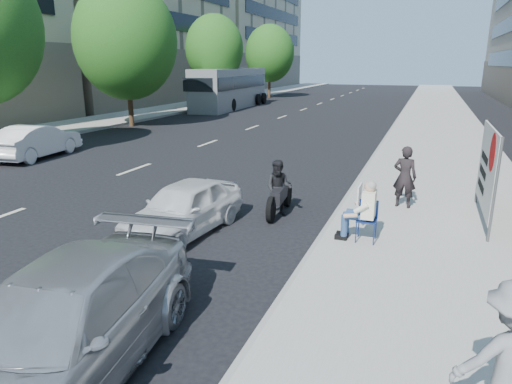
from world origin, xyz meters
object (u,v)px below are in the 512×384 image
at_px(parked_sedan, 60,328).
at_px(protest_banner, 487,168).
at_px(white_sedan_mid, 37,141).
at_px(jogger, 512,362).
at_px(pedestrian_woman, 405,177).
at_px(motorcycle, 279,191).
at_px(white_sedan_near, 184,208).
at_px(bus, 231,89).
at_px(seated_protester, 362,207).

bearing_deg(parked_sedan, protest_banner, 49.35).
bearing_deg(white_sedan_mid, parked_sedan, 129.50).
relative_size(jogger, parked_sedan, 0.35).
bearing_deg(white_sedan_mid, pedestrian_woman, 164.34).
xyz_separation_m(parked_sedan, white_sedan_mid, (-11.01, 10.46, -0.02)).
height_order(jogger, motorcycle, jogger).
bearing_deg(jogger, white_sedan_near, -49.06).
xyz_separation_m(motorcycle, bus, (-12.81, 26.19, 1.00)).
bearing_deg(parked_sedan, seated_protester, 56.48).
xyz_separation_m(pedestrian_woman, motorcycle, (-2.95, -1.31, -0.31)).
relative_size(seated_protester, parked_sedan, 0.27).
xyz_separation_m(seated_protester, bus, (-15.08, 27.61, 0.76)).
bearing_deg(white_sedan_mid, protest_banner, 163.93).
bearing_deg(white_sedan_near, motorcycle, 56.91).
height_order(jogger, white_sedan_near, jogger).
bearing_deg(bus, seated_protester, -64.05).
bearing_deg(bus, pedestrian_woman, -60.35).
distance_m(jogger, white_sedan_near, 7.31).
relative_size(motorcycle, bus, 0.17).
xyz_separation_m(parked_sedan, motorcycle, (0.52, 6.94, -0.06)).
bearing_deg(protest_banner, seated_protester, -136.95).
bearing_deg(bus, white_sedan_mid, -89.47).
bearing_deg(pedestrian_woman, jogger, 108.11).
bearing_deg(pedestrian_woman, white_sedan_near, 43.60).
bearing_deg(white_sedan_near, white_sedan_mid, 156.60).
height_order(seated_protester, white_sedan_near, seated_protester).
distance_m(pedestrian_woman, white_sedan_near, 5.65).
height_order(pedestrian_woman, protest_banner, protest_banner).
relative_size(white_sedan_mid, bus, 0.34).
bearing_deg(bus, white_sedan_near, -71.03).
relative_size(jogger, pedestrian_woman, 1.04).
bearing_deg(parked_sedan, motorcycle, 78.95).
relative_size(pedestrian_woman, bus, 0.13).
bearing_deg(pedestrian_woman, parked_sedan, 74.78).
xyz_separation_m(seated_protester, white_sedan_near, (-3.88, -0.59, -0.27)).
bearing_deg(white_sedan_near, seated_protester, 14.39).
xyz_separation_m(protest_banner, motorcycle, (-4.76, -0.91, -0.76)).
bearing_deg(parked_sedan, white_sedan_mid, 129.73).
bearing_deg(protest_banner, white_sedan_near, -155.39).
xyz_separation_m(pedestrian_woman, parked_sedan, (-3.47, -8.25, -0.25)).
relative_size(pedestrian_woman, white_sedan_near, 0.45).
height_order(pedestrian_woman, white_sedan_mid, pedestrian_woman).
height_order(pedestrian_woman, bus, bus).
distance_m(parked_sedan, white_sedan_mid, 15.19).
relative_size(white_sedan_mid, motorcycle, 2.00).
xyz_separation_m(parked_sedan, white_sedan_near, (-1.09, 4.93, -0.10)).
xyz_separation_m(seated_protester, protest_banner, (2.49, 2.33, 0.53)).
relative_size(white_sedan_near, bus, 0.29).
height_order(white_sedan_mid, bus, bus).
bearing_deg(white_sedan_near, protest_banner, 30.34).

